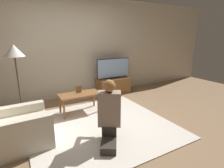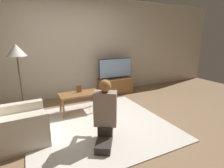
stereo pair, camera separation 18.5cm
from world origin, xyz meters
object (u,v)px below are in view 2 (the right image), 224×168
object	(u,v)px
coffee_table	(80,95)
armchair	(12,128)
tv	(115,68)
floor_lamp	(17,55)
person_kneeling	(105,112)

from	to	relation	value
coffee_table	armchair	xyz separation A→B (m)	(-1.24, -0.71, -0.10)
tv	floor_lamp	bearing A→B (deg)	-173.74
person_kneeling	armchair	bearing A→B (deg)	8.74
floor_lamp	armchair	world-z (taller)	floor_lamp
armchair	coffee_table	bearing A→B (deg)	-62.87
floor_lamp	armchair	distance (m)	1.60
coffee_table	person_kneeling	xyz separation A→B (m)	(0.04, -1.24, 0.11)
tv	coffee_table	bearing A→B (deg)	-146.95
coffee_table	armchair	world-z (taller)	armchair
tv	coffee_table	distance (m)	1.57
armchair	person_kneeling	bearing A→B (deg)	-114.91
coffee_table	floor_lamp	world-z (taller)	floor_lamp
coffee_table	armchair	bearing A→B (deg)	-150.20
tv	coffee_table	xyz separation A→B (m)	(-1.28, -0.83, -0.35)
armchair	floor_lamp	bearing A→B (deg)	-9.04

